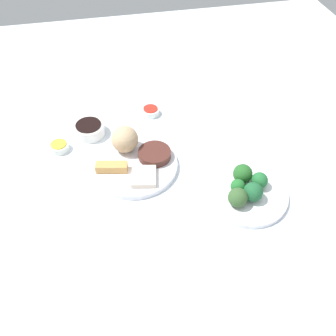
{
  "coord_description": "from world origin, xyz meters",
  "views": [
    {
      "loc": [
        0.08,
        0.74,
        0.83
      ],
      "look_at": [
        -0.07,
        0.01,
        0.06
      ],
      "focal_mm": 40.52,
      "sensor_mm": 36.0,
      "label": 1
    }
  ],
  "objects_px": {
    "sauce_ramekin_sweet_and_sour": "(151,112)",
    "sauce_ramekin_hot_mustard": "(59,147)",
    "soy_sauce_bowl": "(89,130)",
    "main_plate": "(134,165)",
    "broccoli_plate": "(246,194)"
  },
  "relations": [
    {
      "from": "sauce_ramekin_sweet_and_sour",
      "to": "sauce_ramekin_hot_mustard",
      "type": "bearing_deg",
      "value": 21.14
    },
    {
      "from": "soy_sauce_bowl",
      "to": "main_plate",
      "type": "bearing_deg",
      "value": 123.58
    },
    {
      "from": "main_plate",
      "to": "broccoli_plate",
      "type": "bearing_deg",
      "value": 148.99
    },
    {
      "from": "sauce_ramekin_hot_mustard",
      "to": "sauce_ramekin_sweet_and_sour",
      "type": "height_order",
      "value": "same"
    },
    {
      "from": "soy_sauce_bowl",
      "to": "sauce_ramekin_hot_mustard",
      "type": "bearing_deg",
      "value": 30.22
    },
    {
      "from": "main_plate",
      "to": "sauce_ramekin_sweet_and_sour",
      "type": "distance_m",
      "value": 0.26
    },
    {
      "from": "sauce_ramekin_hot_mustard",
      "to": "sauce_ramekin_sweet_and_sour",
      "type": "bearing_deg",
      "value": -158.86
    },
    {
      "from": "main_plate",
      "to": "sauce_ramekin_sweet_and_sour",
      "type": "relative_size",
      "value": 4.41
    },
    {
      "from": "main_plate",
      "to": "broccoli_plate",
      "type": "relative_size",
      "value": 1.13
    },
    {
      "from": "main_plate",
      "to": "soy_sauce_bowl",
      "type": "distance_m",
      "value": 0.22
    },
    {
      "from": "main_plate",
      "to": "sauce_ramekin_sweet_and_sour",
      "type": "height_order",
      "value": "sauce_ramekin_sweet_and_sour"
    },
    {
      "from": "soy_sauce_bowl",
      "to": "sauce_ramekin_sweet_and_sour",
      "type": "height_order",
      "value": "soy_sauce_bowl"
    },
    {
      "from": "broccoli_plate",
      "to": "soy_sauce_bowl",
      "type": "relative_size",
      "value": 2.31
    },
    {
      "from": "soy_sauce_bowl",
      "to": "sauce_ramekin_sweet_and_sour",
      "type": "relative_size",
      "value": 1.68
    },
    {
      "from": "sauce_ramekin_sweet_and_sour",
      "to": "main_plate",
      "type": "bearing_deg",
      "value": 69.04
    }
  ]
}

